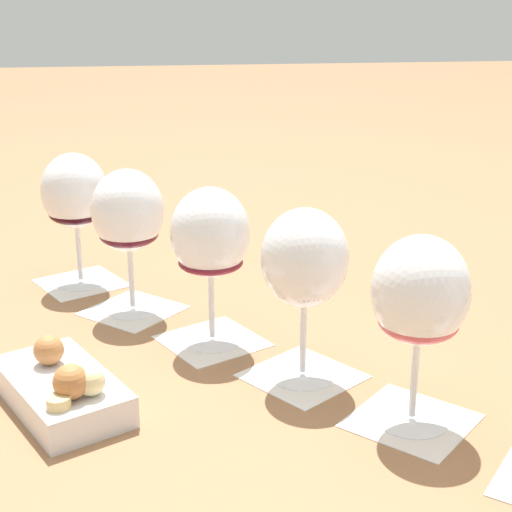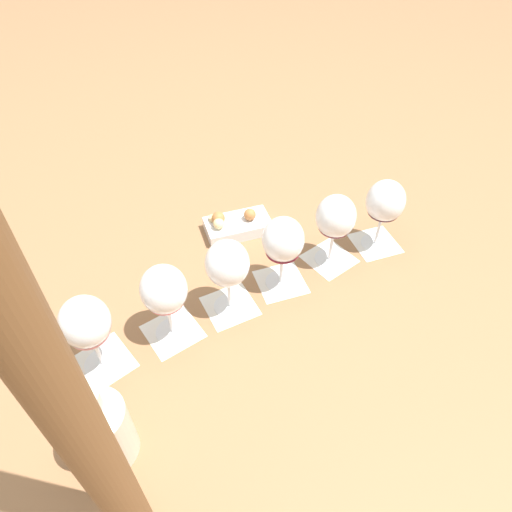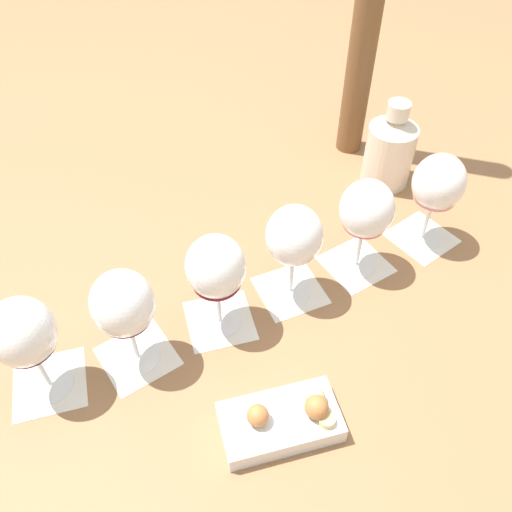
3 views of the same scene
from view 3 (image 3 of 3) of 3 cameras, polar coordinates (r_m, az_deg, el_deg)
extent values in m
plane|color=#936642|center=(0.98, 0.03, -5.17)|extent=(8.00, 8.00, 0.00)
cube|color=silver|center=(1.14, 17.03, 1.88)|extent=(0.16, 0.16, 0.00)
cube|color=silver|center=(1.06, 10.47, -0.85)|extent=(0.16, 0.16, 0.00)
cube|color=silver|center=(1.00, 3.63, -3.64)|extent=(0.16, 0.16, 0.00)
cube|color=silver|center=(0.96, -3.81, -6.80)|extent=(0.15, 0.15, 0.00)
cube|color=silver|center=(0.94, -12.32, -10.26)|extent=(0.16, 0.16, 0.00)
cube|color=silver|center=(0.95, -20.88, -12.44)|extent=(0.15, 0.15, 0.00)
cylinder|color=white|center=(1.14, 17.07, 2.01)|extent=(0.08, 0.08, 0.01)
cylinder|color=white|center=(1.11, 17.59, 3.73)|extent=(0.01, 0.01, 0.09)
ellipsoid|color=white|center=(1.05, 18.70, 7.36)|extent=(0.10, 0.10, 0.11)
ellipsoid|color=pink|center=(1.07, 18.25, 5.89)|extent=(0.08, 0.08, 0.03)
cylinder|color=white|center=(1.06, 10.50, -0.71)|extent=(0.08, 0.08, 0.01)
cylinder|color=white|center=(1.02, 10.85, 1.06)|extent=(0.01, 0.01, 0.09)
ellipsoid|color=white|center=(0.96, 11.60, 4.87)|extent=(0.10, 0.10, 0.11)
ellipsoid|color=#CA4F5A|center=(0.98, 11.32, 3.47)|extent=(0.08, 0.08, 0.03)
cylinder|color=white|center=(1.00, 3.64, -3.50)|extent=(0.08, 0.08, 0.01)
cylinder|color=white|center=(0.96, 3.77, -1.72)|extent=(0.01, 0.01, 0.09)
ellipsoid|color=white|center=(0.90, 4.05, 2.16)|extent=(0.10, 0.10, 0.11)
ellipsoid|color=maroon|center=(0.92, 3.96, 0.91)|extent=(0.08, 0.08, 0.04)
cylinder|color=white|center=(0.96, -3.82, -6.67)|extent=(0.08, 0.08, 0.01)
cylinder|color=white|center=(0.92, -3.96, -4.93)|extent=(0.01, 0.01, 0.09)
ellipsoid|color=white|center=(0.85, -4.28, -1.10)|extent=(0.10, 0.10, 0.11)
ellipsoid|color=maroon|center=(0.88, -4.14, -2.76)|extent=(0.08, 0.08, 0.02)
cylinder|color=white|center=(0.93, -12.36, -10.14)|extent=(0.08, 0.08, 0.01)
cylinder|color=white|center=(0.90, -12.83, -8.49)|extent=(0.01, 0.01, 0.09)
ellipsoid|color=white|center=(0.82, -13.87, -4.85)|extent=(0.10, 0.10, 0.11)
ellipsoid|color=#491120|center=(0.85, -13.49, -6.21)|extent=(0.08, 0.08, 0.03)
cylinder|color=white|center=(0.95, -20.94, -12.32)|extent=(0.08, 0.08, 0.01)
cylinder|color=white|center=(0.91, -21.73, -10.77)|extent=(0.01, 0.01, 0.09)
ellipsoid|color=white|center=(0.84, -23.44, -7.35)|extent=(0.10, 0.10, 0.11)
ellipsoid|color=black|center=(0.86, -22.81, -8.61)|extent=(0.08, 0.08, 0.03)
cylinder|color=beige|center=(1.22, 13.78, 10.26)|extent=(0.10, 0.10, 0.14)
cone|color=beige|center=(1.18, 14.48, 13.40)|extent=(0.10, 0.10, 0.02)
cylinder|color=beige|center=(1.16, 14.76, 14.59)|extent=(0.05, 0.05, 0.03)
cube|color=silver|center=(0.84, 2.55, -17.06)|extent=(0.20, 0.16, 0.03)
cylinder|color=#DBB775|center=(0.82, 7.46, -16.78)|extent=(0.02, 0.02, 0.01)
sphere|color=beige|center=(0.83, 6.22, -14.44)|extent=(0.03, 0.03, 0.03)
sphere|color=#B2703D|center=(0.81, 0.18, -16.43)|extent=(0.03, 0.03, 0.03)
sphere|color=#B2703D|center=(0.82, 6.38, -15.52)|extent=(0.04, 0.04, 0.04)
camera|label=1|loc=(0.93, 59.61, -1.18)|focal=55.00mm
camera|label=2|loc=(1.32, 2.85, 49.69)|focal=32.00mm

